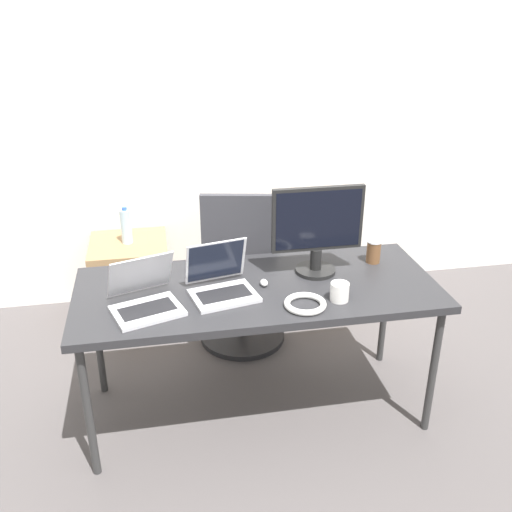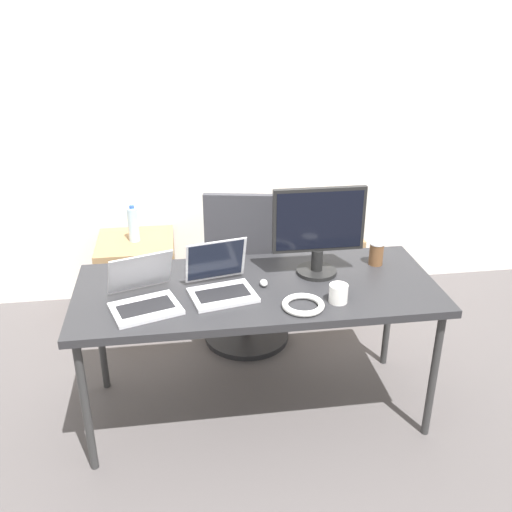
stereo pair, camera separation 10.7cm
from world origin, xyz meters
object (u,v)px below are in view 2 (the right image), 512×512
Objects in this scene: laptop_left at (144,296)px; monitor at (319,230)px; mouse at (264,283)px; office_chair at (246,287)px; laptop_right at (220,283)px; coffee_cup_white at (338,293)px; water_bottle at (133,224)px; cable_coil at (303,305)px; coffee_cup_brown at (376,253)px; cabinet_right at (318,266)px; cabinet_left at (138,277)px.

laptop_left is 0.93m from monitor.
office_chair is at bearing 91.03° from mouse.
office_chair reaches higher than mouse.
mouse is (0.22, 0.04, -0.04)m from laptop_right.
office_chair reaches higher than laptop_left.
laptop_right reaches higher than coffee_cup_white.
laptop_left is 7.08× the size of mouse.
laptop_left reaches higher than water_bottle.
laptop_left is at bearing 173.61° from coffee_cup_white.
laptop_left is 2.07× the size of cable_coil.
coffee_cup_white is at bearing -17.86° from laptop_right.
monitor is 0.44m from cable_coil.
laptop_left is 0.75m from cable_coil.
office_chair is at bearing -36.51° from water_bottle.
office_chair is 12.13× the size of coffee_cup_white.
laptop_left is (-0.58, -0.77, 0.40)m from office_chair.
monitor is (0.89, 0.21, 0.20)m from laptop_left.
coffee_cup_white reaches higher than water_bottle.
cable_coil is (-0.15, -0.35, -0.23)m from monitor.
cable_coil is at bearing -113.24° from monitor.
laptop_left is 4.59× the size of coffee_cup_white.
laptop_left is 1.26m from coffee_cup_brown.
cabinet_right is 9.57× the size of mouse.
cable_coil is (0.15, -0.25, -0.00)m from mouse.
laptop_right is (0.49, -1.21, 0.14)m from water_bottle.
cabinet_left is 1.35× the size of laptop_left.
coffee_cup_brown reaches higher than cable_coil.
cabinet_right is 4.43× the size of coffee_cup_brown.
cabinet_right is at bearing 47.33° from laptop_left.
monitor is 5.24× the size of coffee_cup_white.
monitor is (0.31, -0.55, 0.60)m from office_chair.
cable_coil is (0.37, -0.21, -0.04)m from laptop_right.
cabinet_right is 2.20× the size of water_bottle.
water_bottle is at bearing 121.31° from cable_coil.
laptop_left is (0.13, -1.28, 0.54)m from cabinet_left.
monitor is at bearing -169.88° from coffee_cup_brown.
monitor reaches higher than cabinet_left.
cabinet_left is 6.21× the size of coffee_cup_white.
cable_coil is (0.86, -1.42, 0.10)m from water_bottle.
laptop_right reaches higher than mouse.
coffee_cup_brown is (0.65, -0.49, 0.41)m from office_chair.
laptop_right is at bearing 162.14° from coffee_cup_white.
coffee_cup_brown is (0.34, 0.06, -0.18)m from monitor.
laptop_left reaches higher than mouse.
cable_coil is at bearing -107.50° from cabinet_right.
monitor is (0.52, 0.14, 0.19)m from laptop_right.
monitor is at bearing -60.84° from office_chair.
cabinet_right is 1.15m from coffee_cup_brown.
office_chair is at bearing 73.22° from laptop_right.
cabinet_left is 1.81m from coffee_cup_white.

